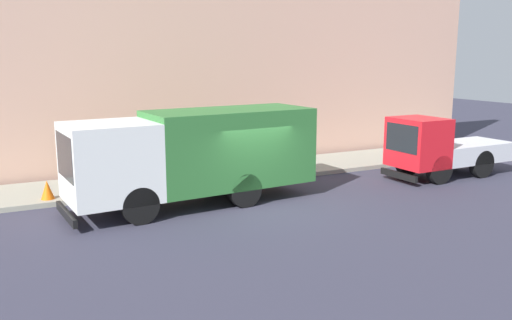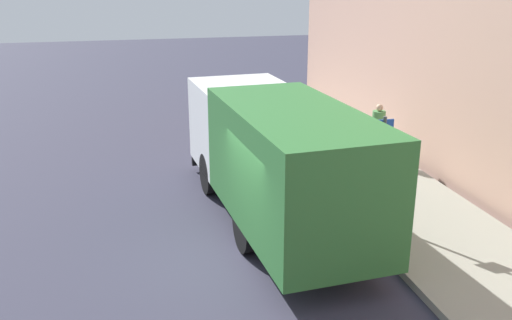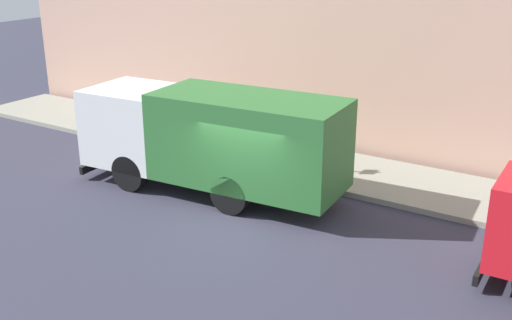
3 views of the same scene
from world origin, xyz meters
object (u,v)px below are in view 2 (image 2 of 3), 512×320
object	(u,v)px
traffic_cone_orange	(306,144)
street_sign_post	(382,161)
large_utility_truck	(274,153)
pedestrian_walking	(378,131)

from	to	relation	value
traffic_cone_orange	street_sign_post	bearing A→B (deg)	-89.91
street_sign_post	large_utility_truck	bearing A→B (deg)	156.48
pedestrian_walking	street_sign_post	distance (m)	4.58
pedestrian_walking	traffic_cone_orange	distance (m)	2.27
street_sign_post	traffic_cone_orange	bearing A→B (deg)	90.09
traffic_cone_orange	street_sign_post	size ratio (longest dim) A/B	0.24
pedestrian_walking	large_utility_truck	bearing A→B (deg)	-84.22
large_utility_truck	pedestrian_walking	world-z (taller)	large_utility_truck
pedestrian_walking	street_sign_post	bearing A→B (deg)	-56.40
large_utility_truck	street_sign_post	size ratio (longest dim) A/B	3.24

